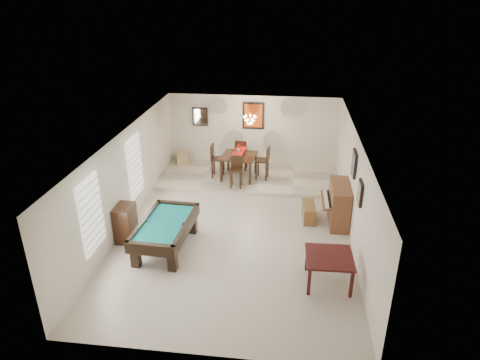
% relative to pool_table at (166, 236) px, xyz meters
% --- Properties ---
extents(ground_plane, '(6.00, 9.00, 0.02)m').
position_rel_pool_table_xyz_m(ground_plane, '(1.63, 1.22, -0.37)').
color(ground_plane, beige).
extents(wall_back, '(6.00, 0.04, 2.60)m').
position_rel_pool_table_xyz_m(wall_back, '(1.63, 5.72, 0.94)').
color(wall_back, silver).
rests_on(wall_back, ground_plane).
extents(wall_front, '(6.00, 0.04, 2.60)m').
position_rel_pool_table_xyz_m(wall_front, '(1.63, -3.28, 0.94)').
color(wall_front, silver).
rests_on(wall_front, ground_plane).
extents(wall_left, '(0.04, 9.00, 2.60)m').
position_rel_pool_table_xyz_m(wall_left, '(-1.37, 1.22, 0.94)').
color(wall_left, silver).
rests_on(wall_left, ground_plane).
extents(wall_right, '(0.04, 9.00, 2.60)m').
position_rel_pool_table_xyz_m(wall_right, '(4.63, 1.22, 0.94)').
color(wall_right, silver).
rests_on(wall_right, ground_plane).
extents(ceiling, '(6.00, 9.00, 0.04)m').
position_rel_pool_table_xyz_m(ceiling, '(1.63, 1.22, 2.24)').
color(ceiling, white).
rests_on(ceiling, wall_back).
extents(dining_step, '(6.00, 2.50, 0.12)m').
position_rel_pool_table_xyz_m(dining_step, '(1.63, 4.47, -0.30)').
color(dining_step, beige).
rests_on(dining_step, ground_plane).
extents(window_left_front, '(0.06, 1.00, 1.70)m').
position_rel_pool_table_xyz_m(window_left_front, '(-1.34, -0.98, 1.04)').
color(window_left_front, white).
rests_on(window_left_front, wall_left).
extents(window_left_rear, '(0.06, 1.00, 1.70)m').
position_rel_pool_table_xyz_m(window_left_rear, '(-1.34, 1.82, 1.04)').
color(window_left_rear, white).
rests_on(window_left_rear, wall_left).
extents(pool_table, '(1.28, 2.21, 0.72)m').
position_rel_pool_table_xyz_m(pool_table, '(0.00, 0.00, 0.00)').
color(pool_table, black).
rests_on(pool_table, ground_plane).
extents(square_table, '(1.04, 1.04, 0.70)m').
position_rel_pool_table_xyz_m(square_table, '(3.91, -0.93, -0.01)').
color(square_table, '#340E0D').
rests_on(square_table, ground_plane).
extents(upright_piano, '(0.76, 1.36, 1.13)m').
position_rel_pool_table_xyz_m(upright_piano, '(4.23, 1.84, 0.21)').
color(upright_piano, brown).
rests_on(upright_piano, ground_plane).
extents(piano_bench, '(0.37, 0.86, 0.47)m').
position_rel_pool_table_xyz_m(piano_bench, '(3.56, 1.91, -0.13)').
color(piano_bench, brown).
rests_on(piano_bench, ground_plane).
extents(apothecary_chest, '(0.43, 0.64, 0.97)m').
position_rel_pool_table_xyz_m(apothecary_chest, '(-1.13, 0.27, 0.12)').
color(apothecary_chest, black).
rests_on(apothecary_chest, ground_plane).
extents(dining_table, '(1.22, 1.22, 0.92)m').
position_rel_pool_table_xyz_m(dining_table, '(1.29, 4.31, 0.22)').
color(dining_table, black).
rests_on(dining_table, dining_step).
extents(flower_vase, '(0.17, 0.17, 0.27)m').
position_rel_pool_table_xyz_m(flower_vase, '(1.29, 4.31, 0.82)').
color(flower_vase, '#A6140E').
rests_on(flower_vase, dining_table).
extents(dining_chair_south, '(0.38, 0.38, 1.02)m').
position_rel_pool_table_xyz_m(dining_chair_south, '(1.30, 3.57, 0.27)').
color(dining_chair_south, black).
rests_on(dining_chair_south, dining_step).
extents(dining_chair_north, '(0.43, 0.43, 1.10)m').
position_rel_pool_table_xyz_m(dining_chair_north, '(1.29, 5.07, 0.31)').
color(dining_chair_north, black).
rests_on(dining_chair_north, dining_step).
extents(dining_chair_west, '(0.42, 0.42, 1.13)m').
position_rel_pool_table_xyz_m(dining_chair_west, '(0.58, 4.30, 0.32)').
color(dining_chair_west, black).
rests_on(dining_chair_west, dining_step).
extents(dining_chair_east, '(0.47, 0.47, 1.13)m').
position_rel_pool_table_xyz_m(dining_chair_east, '(2.07, 4.34, 0.32)').
color(dining_chair_east, black).
rests_on(dining_chair_east, dining_step).
extents(corner_bench, '(0.51, 0.57, 0.42)m').
position_rel_pool_table_xyz_m(corner_bench, '(-0.93, 5.32, -0.03)').
color(corner_bench, tan).
rests_on(corner_bench, dining_step).
extents(chandelier, '(0.44, 0.44, 0.60)m').
position_rel_pool_table_xyz_m(chandelier, '(1.63, 4.42, 1.84)').
color(chandelier, '#FFE5B2').
rests_on(chandelier, ceiling).
extents(back_painting, '(0.75, 0.06, 0.95)m').
position_rel_pool_table_xyz_m(back_painting, '(1.63, 5.68, 1.54)').
color(back_painting, '#D84C14').
rests_on(back_painting, wall_back).
extents(back_mirror, '(0.55, 0.06, 0.65)m').
position_rel_pool_table_xyz_m(back_mirror, '(-0.27, 5.68, 1.44)').
color(back_mirror, white).
rests_on(back_mirror, wall_back).
extents(right_picture_upper, '(0.06, 0.55, 0.65)m').
position_rel_pool_table_xyz_m(right_picture_upper, '(4.59, 1.52, 1.54)').
color(right_picture_upper, slate).
rests_on(right_picture_upper, wall_right).
extents(right_picture_lower, '(0.06, 0.45, 0.55)m').
position_rel_pool_table_xyz_m(right_picture_lower, '(4.59, 0.22, 1.34)').
color(right_picture_lower, gray).
rests_on(right_picture_lower, wall_right).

